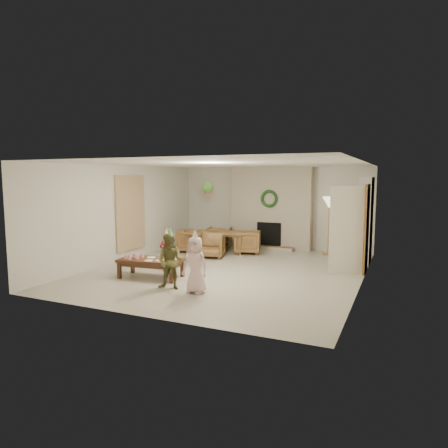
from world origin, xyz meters
The scene contains 56 objects.
floor centered at (0.00, 0.00, 0.00)m, with size 7.00×7.00×0.00m, color #B7B29E.
ceiling centered at (0.00, 0.00, 2.50)m, with size 7.00×7.00×0.00m, color white.
wall_back centered at (0.00, 3.50, 1.25)m, with size 7.00×7.00×0.00m, color silver.
wall_front centered at (0.00, -3.50, 1.25)m, with size 7.00×7.00×0.00m, color silver.
wall_left centered at (-3.00, 0.00, 1.25)m, with size 7.00×7.00×0.00m, color silver.
wall_right centered at (3.00, 0.00, 1.25)m, with size 7.00×7.00×0.00m, color silver.
fireplace_mass centered at (0.00, 3.30, 1.25)m, with size 2.50×0.40×2.50m, color brown.
fireplace_hearth centered at (0.00, 2.95, 0.06)m, with size 1.60×0.30×0.12m, color #5A2F18.
fireplace_firebox centered at (0.00, 3.12, 0.45)m, with size 0.75×0.12×0.75m, color black.
fireplace_wreath centered at (0.00, 3.07, 1.55)m, with size 0.54×0.54×0.10m, color #184219.
floor_lamp_base centered at (1.80, 3.00, 0.02)m, with size 0.31×0.31×0.03m, color gold.
floor_lamp_post centered at (1.80, 3.00, 0.77)m, with size 0.03×0.03×1.48m, color gold.
floor_lamp_shade centered at (1.80, 3.00, 1.48)m, with size 0.40×0.40×0.33m, color beige.
bookshelf_carcass centered at (2.84, 2.30, 1.10)m, with size 0.30×1.00×2.20m, color white.
bookshelf_shelf_a centered at (2.82, 2.30, 0.45)m, with size 0.30×0.92×0.03m, color white.
bookshelf_shelf_b centered at (2.82, 2.30, 0.85)m, with size 0.30×0.92×0.03m, color white.
bookshelf_shelf_c centered at (2.82, 2.30, 1.25)m, with size 0.30×0.92×0.03m, color white.
bookshelf_shelf_d centered at (2.82, 2.30, 1.65)m, with size 0.30×0.92×0.03m, color white.
books_row_lower centered at (2.80, 2.15, 0.59)m, with size 0.20×0.40×0.24m, color #AF4920.
books_row_mid centered at (2.80, 2.35, 0.99)m, with size 0.20×0.44×0.24m, color navy.
books_row_upper centered at (2.80, 2.20, 1.38)m, with size 0.20×0.36×0.22m, color #A69D23.
door_frame centered at (2.96, 1.20, 1.02)m, with size 0.05×0.86×2.04m, color brown.
door_leaf centered at (2.58, 0.82, 1.00)m, with size 0.05×0.80×2.00m, color beige.
curtain_panel centered at (-2.96, 0.20, 1.25)m, with size 0.06×1.20×2.00m, color beige.
dining_table centered at (-1.27, 1.95, 0.30)m, with size 1.70×0.95×0.60m, color brown.
dining_chair_near centered at (-1.07, 1.23, 0.33)m, with size 0.71×0.73×0.66m, color brown.
dining_chair_far centered at (-1.47, 2.67, 0.33)m, with size 0.71×0.73×0.66m, color brown.
dining_chair_left centered at (-1.99, 1.75, 0.33)m, with size 0.71×0.73×0.66m, color brown.
dining_chair_right centered at (-0.37, 2.20, 0.33)m, with size 0.71×0.73×0.66m, color brown.
hanging_plant_cord centered at (-1.30, 1.50, 2.15)m, with size 0.01×0.01×0.70m, color tan.
hanging_plant_pot centered at (-1.30, 1.50, 1.80)m, with size 0.16×0.16×0.12m, color brown.
hanging_plant_foliage centered at (-1.30, 1.50, 1.92)m, with size 0.32×0.32×0.32m, color #2A551C.
coffee_table_top centered at (-1.27, -1.34, 0.39)m, with size 1.37×0.69×0.06m, color #4B2B19.
coffee_table_apron centered at (-1.27, -1.34, 0.32)m, with size 1.27×0.58×0.08m, color #4B2B19.
coffee_leg_fl centered at (-1.86, -1.69, 0.18)m, with size 0.07×0.07×0.36m, color #4B2B19.
coffee_leg_fr centered at (-0.62, -1.55, 0.18)m, with size 0.07×0.07×0.36m, color #4B2B19.
coffee_leg_bl centered at (-1.92, -1.14, 0.18)m, with size 0.07×0.07×0.36m, color #4B2B19.
coffee_leg_br centered at (-0.69, -1.00, 0.18)m, with size 0.07×0.07×0.36m, color #4B2B19.
cup_a centered at (-1.78, -1.56, 0.47)m, with size 0.07×0.07×0.09m, color white.
cup_b centered at (-1.80, -1.35, 0.47)m, with size 0.07×0.07×0.09m, color white.
cup_c centered at (-1.65, -1.60, 0.47)m, with size 0.07×0.07×0.09m, color white.
cup_d centered at (-1.67, -1.39, 0.47)m, with size 0.07×0.07×0.09m, color white.
cup_e centered at (-1.51, -1.50, 0.47)m, with size 0.07×0.07×0.09m, color white.
cup_f centered at (-1.53, -1.29, 0.47)m, with size 0.07×0.07×0.09m, color white.
plate_a centered at (-1.34, -1.22, 0.43)m, with size 0.19×0.19×0.01m, color white.
plate_b centered at (-1.00, -1.42, 0.43)m, with size 0.19×0.19×0.01m, color white.
plate_c centered at (-0.81, -1.19, 0.43)m, with size 0.19×0.19×0.01m, color white.
food_scoop centered at (-1.00, -1.42, 0.47)m, with size 0.07×0.07×0.07m, color tan.
napkin_left centered at (-1.20, -1.53, 0.42)m, with size 0.16×0.16×0.01m, color #FFBBBE.
napkin_right centered at (-0.93, -1.11, 0.42)m, with size 0.16×0.16×0.01m, color #FFBBBE.
child_red centered at (-1.27, -0.70, 0.45)m, with size 0.33×0.22×0.91m, color red.
party_hat_red centered at (-1.27, -0.70, 0.95)m, with size 0.12×0.12×0.17m, color gold.
child_plaid centered at (-0.41, -1.94, 0.55)m, with size 0.54×0.42×1.10m, color brown.
party_hat_plaid centered at (-0.41, -1.94, 1.14)m, with size 0.13×0.13×0.18m, color green.
child_pink centered at (0.16, -1.97, 0.54)m, with size 0.53×0.34×1.08m, color beige.
party_hat_pink centered at (0.16, -1.97, 1.12)m, with size 0.14×0.14×0.19m, color silver.
Camera 1 is at (3.75, -8.63, 2.20)m, focal length 32.46 mm.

